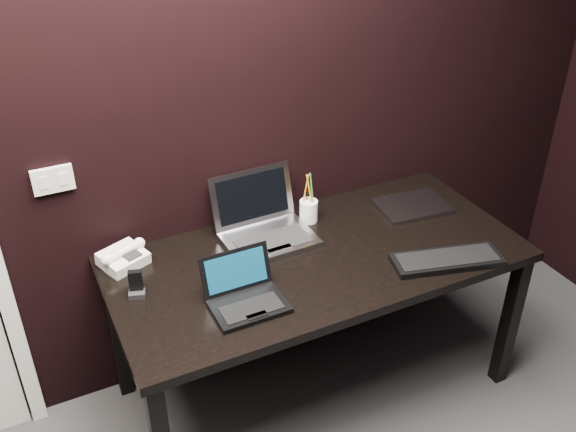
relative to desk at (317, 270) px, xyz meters
name	(u,v)px	position (x,y,z in m)	size (l,w,h in m)	color
wall_back	(206,106)	(-0.30, 0.40, 0.64)	(4.00, 4.00, 0.00)	black
wall_switch	(53,180)	(-0.92, 0.39, 0.46)	(0.15, 0.02, 0.10)	silver
desk	(317,270)	(0.00, 0.00, 0.00)	(1.70, 0.80, 0.74)	black
netbook	(245,296)	(-0.39, -0.16, 0.11)	(0.27, 0.24, 0.17)	black
silver_laptop	(265,228)	(-0.14, 0.21, 0.13)	(0.38, 0.34, 0.26)	gray
ext_keyboard	(447,260)	(0.44, -0.28, 0.09)	(0.47, 0.26, 0.03)	black
closed_laptop	(412,206)	(0.57, 0.14, 0.09)	(0.34, 0.26, 0.02)	gray
desk_phone	(123,257)	(-0.73, 0.28, 0.11)	(0.21, 0.20, 0.10)	white
mobile_phone	(136,286)	(-0.73, 0.07, 0.12)	(0.07, 0.07, 0.10)	black
pen_cup	(309,210)	(0.09, 0.25, 0.13)	(0.10, 0.10, 0.23)	white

